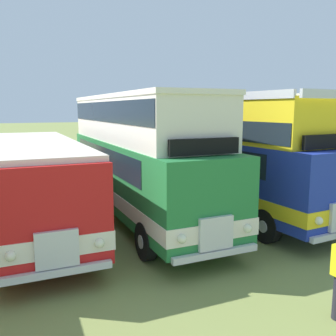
{
  "coord_description": "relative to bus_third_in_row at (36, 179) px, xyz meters",
  "views": [
    {
      "loc": [
        -1.07,
        -12.13,
        4.01
      ],
      "look_at": [
        4.85,
        0.7,
        1.74
      ],
      "focal_mm": 39.7,
      "sensor_mm": 36.0,
      "label": 1
    }
  ],
  "objects": [
    {
      "name": "bus_fifth_in_row",
      "position": [
        7.07,
        -0.23,
        0.61
      ],
      "size": [
        3.09,
        10.73,
        4.52
      ],
      "color": "#1E339E",
      "rests_on": "ground"
    },
    {
      "name": "bus_fourth_in_row",
      "position": [
        3.54,
        0.0,
        0.72
      ],
      "size": [
        2.71,
        10.64,
        4.49
      ],
      "color": "#237538",
      "rests_on": "ground"
    },
    {
      "name": "bus_third_in_row",
      "position": [
        0.0,
        0.0,
        0.0
      ],
      "size": [
        2.74,
        9.74,
        2.99
      ],
      "color": "red",
      "rests_on": "ground"
    },
    {
      "name": "ground_plane",
      "position": [
        -0.0,
        -0.4,
        -1.75
      ],
      "size": [
        200.0,
        200.0,
        0.0
      ],
      "primitive_type": "plane",
      "color": "olive"
    }
  ]
}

